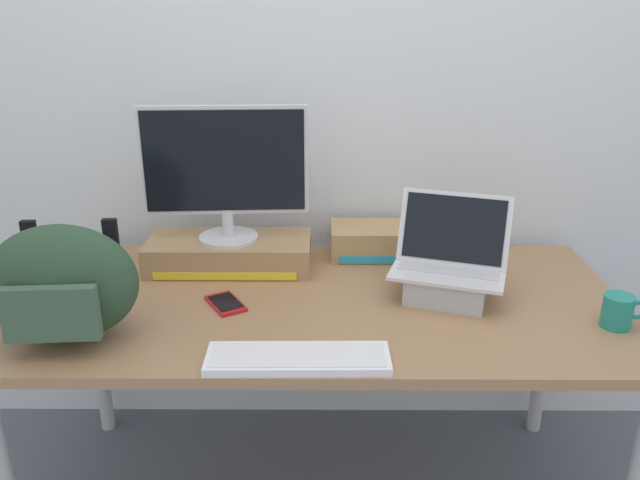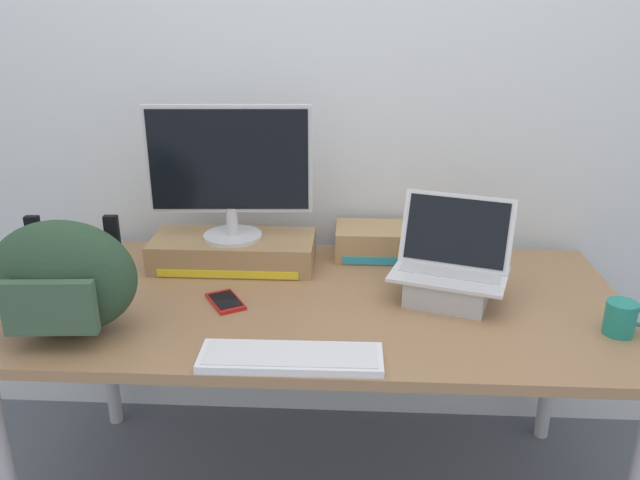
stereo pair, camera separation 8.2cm
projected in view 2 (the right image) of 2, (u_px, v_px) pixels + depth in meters
back_wall at (329, 73)px, 2.13m from camera, size 7.00×0.10×2.60m
desk at (320, 318)px, 1.88m from camera, size 1.74×0.84×0.72m
toner_box_yellow at (234, 251)px, 2.07m from camera, size 0.52×0.23×0.09m
desktop_monitor at (229, 169)px, 1.97m from camera, size 0.51×0.19×0.42m
open_laptop at (449, 278)px, 1.83m from camera, size 0.37×0.30×0.29m
external_keyboard at (291, 358)px, 1.53m from camera, size 0.44×0.14×0.02m
messenger_backpack at (63, 279)px, 1.62m from camera, size 0.38×0.25×0.30m
coffee_mug at (621, 318)px, 1.64m from camera, size 0.12×0.08×0.09m
cell_phone at (226, 301)px, 1.82m from camera, size 0.14×0.16×0.01m
plush_toy at (82, 254)px, 2.05m from camera, size 0.09×0.09×0.09m
toner_box_cyan at (384, 242)px, 2.14m from camera, size 0.32×0.18×0.10m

